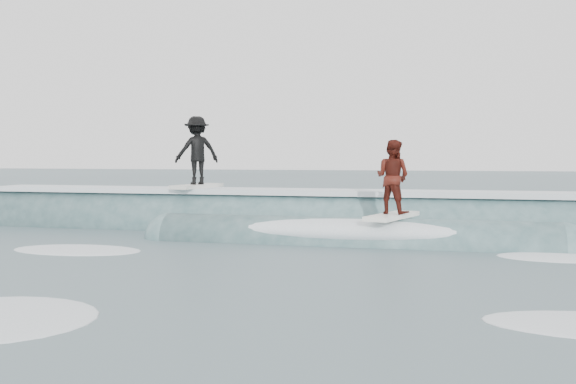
# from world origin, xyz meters

# --- Properties ---
(ground) EXTENTS (160.00, 160.00, 0.00)m
(ground) POSITION_xyz_m (0.00, 0.00, 0.00)
(ground) COLOR #3D5159
(ground) RESTS_ON ground
(breaking_wave) EXTENTS (23.58, 3.83, 2.10)m
(breaking_wave) POSITION_xyz_m (0.33, 4.90, 0.04)
(breaking_wave) COLOR #37595D
(breaking_wave) RESTS_ON ground
(surfer_black) EXTENTS (1.39, 2.06, 1.99)m
(surfer_black) POSITION_xyz_m (-2.87, 5.31, 2.10)
(surfer_black) COLOR silver
(surfer_black) RESTS_ON ground
(surfer_red) EXTENTS (1.12, 2.07, 1.76)m
(surfer_red) POSITION_xyz_m (2.72, 3.11, 1.44)
(surfer_red) COLOR white
(surfer_red) RESTS_ON ground
(whitewater) EXTENTS (12.21, 8.45, 0.10)m
(whitewater) POSITION_xyz_m (1.38, -1.96, 0.00)
(whitewater) COLOR white
(whitewater) RESTS_ON ground
(far_swells) EXTENTS (39.02, 8.65, 0.80)m
(far_swells) POSITION_xyz_m (-2.13, 17.65, 0.00)
(far_swells) COLOR #37595D
(far_swells) RESTS_ON ground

